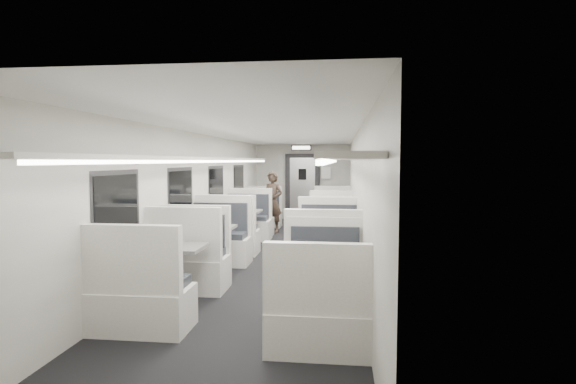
% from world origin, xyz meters
% --- Properties ---
extents(room, '(3.24, 12.24, 2.64)m').
position_xyz_m(room, '(0.00, 0.00, 1.20)').
color(room, black).
rests_on(room, ground).
extents(booth_left_a, '(1.06, 2.14, 1.15)m').
position_xyz_m(booth_left_a, '(-1.00, 3.42, 0.38)').
color(booth_left_a, white).
rests_on(booth_left_a, room).
extents(booth_left_b, '(1.12, 2.27, 1.21)m').
position_xyz_m(booth_left_b, '(-1.00, 1.28, 0.41)').
color(booth_left_b, white).
rests_on(booth_left_b, room).
extents(booth_left_c, '(1.15, 2.32, 1.24)m').
position_xyz_m(booth_left_c, '(-1.00, -1.29, 0.42)').
color(booth_left_c, white).
rests_on(booth_left_c, room).
extents(booth_left_d, '(1.12, 2.27, 1.21)m').
position_xyz_m(booth_left_d, '(-1.00, -2.86, 0.41)').
color(booth_left_d, white).
rests_on(booth_left_d, room).
extents(booth_right_a, '(1.07, 2.16, 1.16)m').
position_xyz_m(booth_right_a, '(1.00, 3.50, 0.39)').
color(booth_right_a, white).
rests_on(booth_right_a, room).
extents(booth_right_b, '(0.97, 1.97, 1.05)m').
position_xyz_m(booth_right_b, '(1.00, 1.31, 0.35)').
color(booth_right_b, white).
rests_on(booth_right_b, room).
extents(booth_right_c, '(1.12, 2.28, 1.22)m').
position_xyz_m(booth_right_c, '(1.00, -1.20, 0.41)').
color(booth_right_c, white).
rests_on(booth_right_c, room).
extents(booth_right_d, '(1.03, 2.10, 1.12)m').
position_xyz_m(booth_right_d, '(1.00, -3.25, 0.37)').
color(booth_right_d, white).
rests_on(booth_right_d, room).
extents(passenger, '(0.68, 0.57, 1.59)m').
position_xyz_m(passenger, '(-0.57, 3.28, 0.80)').
color(passenger, black).
rests_on(passenger, room).
extents(window_a, '(0.02, 1.18, 0.84)m').
position_xyz_m(window_a, '(-1.49, 3.40, 1.35)').
color(window_a, black).
rests_on(window_a, room).
extents(window_b, '(0.02, 1.18, 0.84)m').
position_xyz_m(window_b, '(-1.49, 1.20, 1.35)').
color(window_b, black).
rests_on(window_b, room).
extents(window_c, '(0.02, 1.18, 0.84)m').
position_xyz_m(window_c, '(-1.49, -1.00, 1.35)').
color(window_c, black).
rests_on(window_c, room).
extents(window_d, '(0.02, 1.18, 0.84)m').
position_xyz_m(window_d, '(-1.49, -3.20, 1.35)').
color(window_d, black).
rests_on(window_d, room).
extents(luggage_rack_left, '(0.46, 10.40, 0.09)m').
position_xyz_m(luggage_rack_left, '(-1.24, -0.30, 1.92)').
color(luggage_rack_left, white).
rests_on(luggage_rack_left, room).
extents(luggage_rack_right, '(0.46, 10.40, 0.09)m').
position_xyz_m(luggage_rack_right, '(1.24, -0.30, 1.92)').
color(luggage_rack_right, white).
rests_on(luggage_rack_right, room).
extents(vestibule_door, '(1.10, 0.13, 2.10)m').
position_xyz_m(vestibule_door, '(0.00, 5.93, 1.04)').
color(vestibule_door, black).
rests_on(vestibule_door, room).
extents(exit_sign, '(0.62, 0.12, 0.16)m').
position_xyz_m(exit_sign, '(0.00, 5.44, 2.28)').
color(exit_sign, black).
rests_on(exit_sign, room).
extents(wall_notice, '(0.32, 0.02, 0.40)m').
position_xyz_m(wall_notice, '(0.75, 5.92, 1.50)').
color(wall_notice, white).
rests_on(wall_notice, room).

